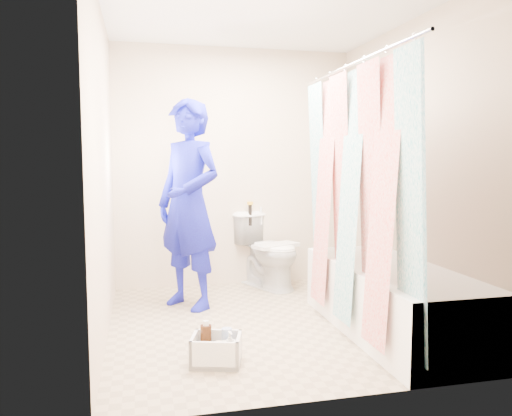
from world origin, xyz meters
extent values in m
plane|color=tan|center=(0.00, 0.00, 0.00)|extent=(2.60, 2.60, 0.00)
cube|color=silver|center=(0.00, 0.00, 2.40)|extent=(2.40, 2.60, 0.02)
cube|color=#C4B197|center=(0.00, 1.30, 1.20)|extent=(2.40, 0.02, 2.40)
cube|color=#C4B197|center=(0.00, -1.30, 1.20)|extent=(2.40, 0.02, 2.40)
cube|color=#C4B197|center=(-1.20, 0.00, 1.20)|extent=(0.02, 2.60, 2.40)
cube|color=#C4B197|center=(1.20, 0.00, 1.20)|extent=(0.02, 2.60, 2.40)
cube|color=white|center=(0.85, -0.43, 0.25)|extent=(0.70, 1.75, 0.50)
cube|color=white|center=(0.85, -0.43, 0.46)|extent=(0.58, 1.63, 0.06)
cylinder|color=silver|center=(0.52, -0.43, 1.95)|extent=(0.02, 1.90, 0.02)
cube|color=silver|center=(0.52, -0.43, 1.02)|extent=(0.06, 1.75, 1.80)
imported|color=silver|center=(0.30, 1.08, 0.38)|extent=(0.68, 0.84, 0.75)
cube|color=white|center=(0.35, 0.97, 0.44)|extent=(0.50, 0.37, 0.04)
cylinder|color=black|center=(0.14, 1.23, 0.72)|extent=(0.04, 0.04, 0.22)
cylinder|color=yellow|center=(0.14, 1.23, 0.84)|extent=(0.06, 0.06, 0.03)
cylinder|color=silver|center=(0.27, 1.29, 0.70)|extent=(0.03, 0.03, 0.18)
imported|color=#1032A2|center=(-0.54, 0.59, 0.90)|extent=(0.75, 0.78, 1.80)
cube|color=silver|center=(-0.50, -0.69, 0.02)|extent=(0.36, 0.32, 0.03)
cube|color=silver|center=(-0.64, -0.65, 0.09)|extent=(0.09, 0.24, 0.18)
cube|color=silver|center=(-0.36, -0.73, 0.09)|extent=(0.09, 0.24, 0.18)
cube|color=silver|center=(-0.53, -0.80, 0.09)|extent=(0.30, 0.11, 0.18)
cube|color=silver|center=(-0.47, -0.58, 0.09)|extent=(0.30, 0.11, 0.18)
cylinder|color=#3D1F0C|center=(-0.56, -0.63, 0.13)|extent=(0.07, 0.07, 0.20)
cylinder|color=white|center=(-0.43, -0.66, 0.12)|extent=(0.07, 0.07, 0.18)
cylinder|color=beige|center=(-0.50, -0.75, 0.10)|extent=(0.04, 0.04, 0.13)
cylinder|color=#3D1F0C|center=(-0.59, -0.73, 0.06)|extent=(0.06, 0.06, 0.06)
cylinder|color=gold|center=(-0.59, -0.73, 0.10)|extent=(0.06, 0.06, 0.01)
imported|color=silver|center=(-0.42, -0.76, 0.13)|extent=(0.09, 0.10, 0.19)
camera|label=1|loc=(-0.95, -3.71, 1.29)|focal=35.00mm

